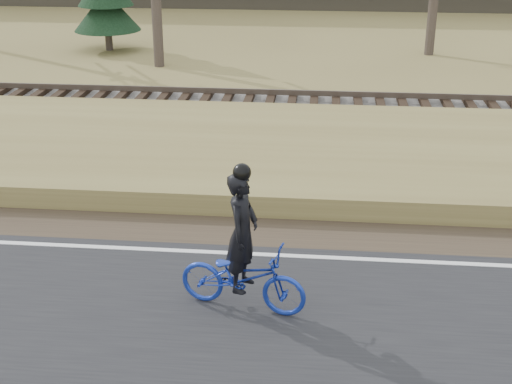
{
  "coord_description": "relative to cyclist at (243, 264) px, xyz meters",
  "views": [
    {
      "loc": [
        4.47,
        -10.62,
        5.82
      ],
      "look_at": [
        3.38,
        0.5,
        1.1
      ],
      "focal_mm": 50.0,
      "sensor_mm": 36.0,
      "label": 1
    }
  ],
  "objects": [
    {
      "name": "ground",
      "position": [
        -3.38,
        1.5,
        -0.79
      ],
      "size": [
        120.0,
        120.0,
        0.0
      ],
      "primitive_type": "plane",
      "color": "olive",
      "rests_on": "ground"
    },
    {
      "name": "cyclist",
      "position": [
        0.0,
        0.0,
        0.0
      ],
      "size": [
        2.04,
        1.08,
        2.3
      ],
      "rotation": [
        0.0,
        0.0,
        1.35
      ],
      "color": "#162E9D",
      "rests_on": "road"
    },
    {
      "name": "ballast",
      "position": [
        -3.38,
        9.5,
        -0.56
      ],
      "size": [
        120.0,
        3.0,
        0.45
      ],
      "primitive_type": "cube",
      "color": "slate",
      "rests_on": "ground"
    },
    {
      "name": "embankment",
      "position": [
        -3.38,
        5.7,
        -0.57
      ],
      "size": [
        120.0,
        5.0,
        0.44
      ],
      "primitive_type": "cube",
      "color": "olive",
      "rests_on": "ground"
    },
    {
      "name": "shoulder",
      "position": [
        -3.38,
        2.7,
        -0.77
      ],
      "size": [
        120.0,
        1.6,
        0.04
      ],
      "primitive_type": "cube",
      "color": "#473A2B",
      "rests_on": "ground"
    },
    {
      "name": "edge_line",
      "position": [
        -3.38,
        1.7,
        -0.72
      ],
      "size": [
        120.0,
        0.12,
        0.01
      ],
      "primitive_type": "cube",
      "color": "silver",
      "rests_on": "road"
    },
    {
      "name": "railroad",
      "position": [
        -3.38,
        9.5,
        -0.26
      ],
      "size": [
        120.0,
        2.4,
        0.29
      ],
      "color": "black",
      "rests_on": "ballast"
    }
  ]
}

